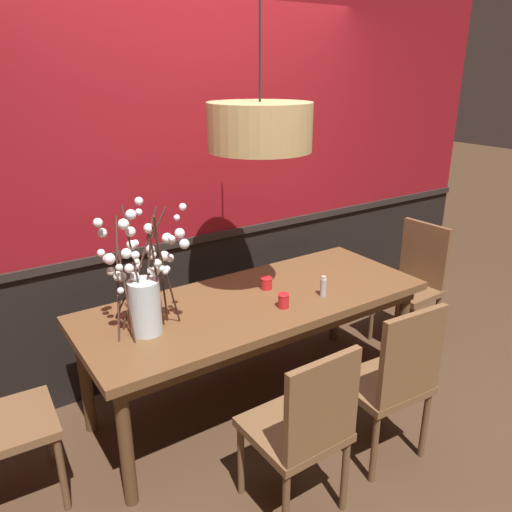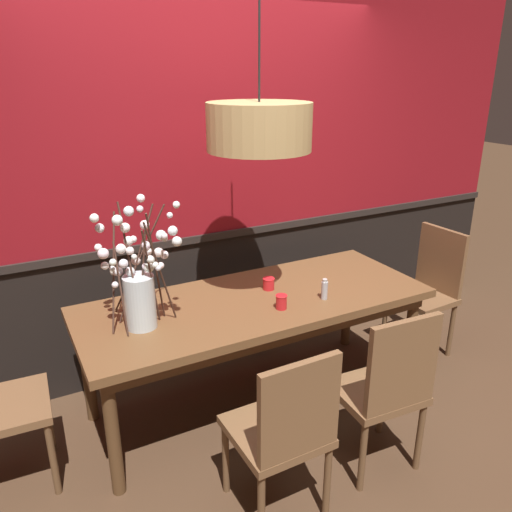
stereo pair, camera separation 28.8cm
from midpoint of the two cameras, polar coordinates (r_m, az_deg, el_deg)
name	(u,v)px [view 1 (the left image)]	position (r m, az deg, el deg)	size (l,w,h in m)	color
ground_plane	(256,401)	(3.50, -2.46, -16.11)	(24.00, 24.00, 0.00)	#4C3321
back_wall	(198,183)	(3.52, -8.97, 8.06)	(5.39, 0.14, 2.70)	black
dining_table	(256,310)	(3.14, -2.64, -6.21)	(2.16, 0.85, 0.76)	brown
chair_far_side_right	(230,283)	(3.99, -5.07, -3.07)	(0.44, 0.41, 0.87)	brown
chair_near_side_left	(304,426)	(2.48, 1.93, -18.70)	(0.43, 0.44, 0.93)	brown
chair_near_side_right	(394,378)	(2.83, 12.43, -13.35)	(0.46, 0.42, 0.96)	brown
chair_far_side_left	(156,294)	(3.80, -13.39, -4.29)	(0.46, 0.42, 0.94)	brown
chair_head_east_end	(414,278)	(4.09, 15.45, -2.50)	(0.41, 0.45, 0.97)	brown
vase_with_blossoms	(144,292)	(2.73, -15.53, -3.97)	(0.42, 0.52, 0.70)	silver
candle_holder_nearer_center	(284,301)	(2.97, 0.34, -5.10)	(0.07, 0.07, 0.09)	red
candle_holder_nearer_edge	(266,283)	(3.22, -1.39, -3.11)	(0.08, 0.08, 0.08)	red
condiment_bottle	(323,287)	(3.12, 4.99, -3.52)	(0.04, 0.04, 0.13)	#ADADB2
pendant_lamp	(260,127)	(2.80, -2.55, 14.32)	(0.57, 0.57, 1.04)	tan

